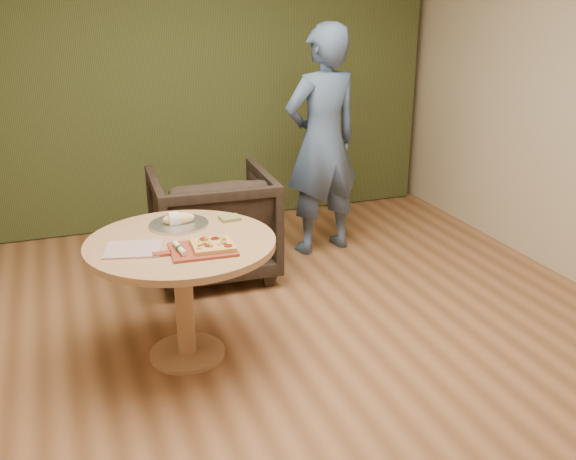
% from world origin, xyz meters
% --- Properties ---
extents(room_shell, '(5.04, 6.04, 2.84)m').
position_xyz_m(room_shell, '(0.00, 0.00, 1.40)').
color(room_shell, '#98613C').
rests_on(room_shell, ground).
extents(curtain, '(4.80, 0.14, 2.78)m').
position_xyz_m(curtain, '(0.00, 2.90, 1.40)').
color(curtain, '#2F3719').
rests_on(curtain, ground).
extents(pedestal_table, '(1.08, 1.08, 0.75)m').
position_xyz_m(pedestal_table, '(-0.48, 0.47, 0.61)').
color(pedestal_table, tan).
rests_on(pedestal_table, ground).
extents(pizza_paddle, '(0.45, 0.30, 0.01)m').
position_xyz_m(pizza_paddle, '(-0.41, 0.27, 0.76)').
color(pizza_paddle, '#963A26').
rests_on(pizza_paddle, pedestal_table).
extents(flatbread_pizza, '(0.23, 0.23, 0.04)m').
position_xyz_m(flatbread_pizza, '(-0.34, 0.27, 0.78)').
color(flatbread_pizza, '#DDAE56').
rests_on(flatbread_pizza, pizza_paddle).
extents(cutlery_roll, '(0.05, 0.20, 0.03)m').
position_xyz_m(cutlery_roll, '(-0.52, 0.28, 0.78)').
color(cutlery_roll, silver).
rests_on(cutlery_roll, pizza_paddle).
extents(newspaper, '(0.35, 0.31, 0.01)m').
position_xyz_m(newspaper, '(-0.75, 0.41, 0.76)').
color(newspaper, silver).
rests_on(newspaper, pedestal_table).
extents(serving_tray, '(0.36, 0.36, 0.02)m').
position_xyz_m(serving_tray, '(-0.44, 0.72, 0.76)').
color(serving_tray, silver).
rests_on(serving_tray, pedestal_table).
extents(bread_roll, '(0.19, 0.09, 0.09)m').
position_xyz_m(bread_roll, '(-0.45, 0.72, 0.79)').
color(bread_roll, beige).
rests_on(bread_roll, serving_tray).
extents(green_packet, '(0.13, 0.11, 0.02)m').
position_xyz_m(green_packet, '(-0.12, 0.71, 0.76)').
color(green_packet, '#5B652D').
rests_on(green_packet, pedestal_table).
extents(armchair, '(0.92, 0.87, 0.91)m').
position_xyz_m(armchair, '(-0.03, 1.61, 0.45)').
color(armchair, black).
rests_on(armchair, ground).
extents(person_standing, '(0.75, 0.56, 1.86)m').
position_xyz_m(person_standing, '(0.95, 1.78, 0.93)').
color(person_standing, '#41587E').
rests_on(person_standing, ground).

